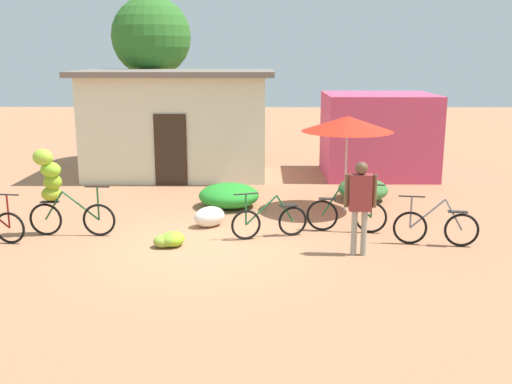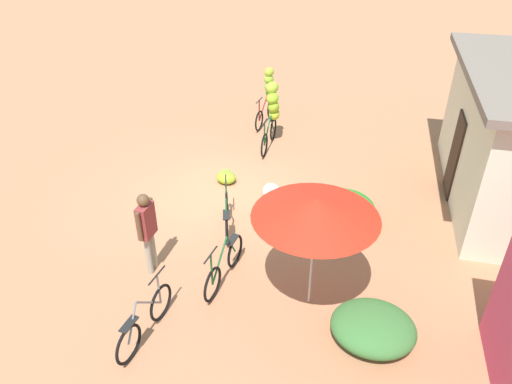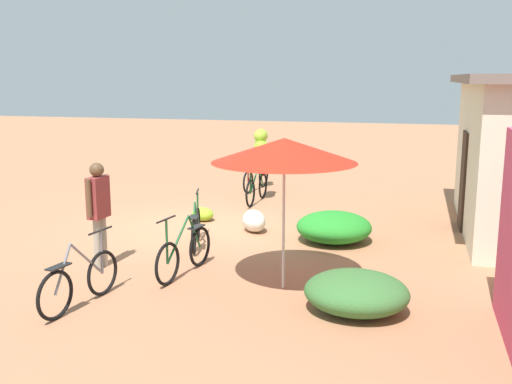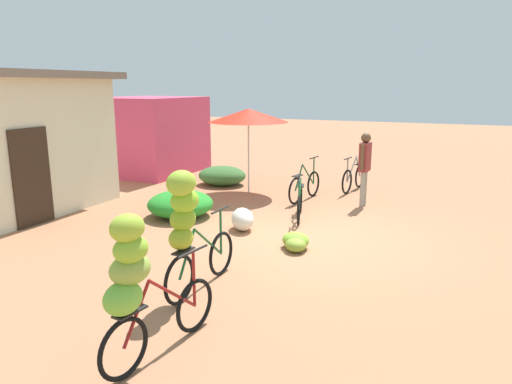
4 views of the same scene
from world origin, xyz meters
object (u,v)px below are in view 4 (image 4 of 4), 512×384
at_px(produce_sack, 243,219).
at_px(bicycle_rightmost, 354,178).
at_px(shop_pink, 150,135).
at_px(bicycle_by_shop, 305,186).
at_px(person_vendor, 365,161).
at_px(market_umbrella, 248,115).
at_px(banana_pile_on_ground, 296,241).
at_px(bicycle_leftmost, 136,282).
at_px(bicycle_near_pile, 187,223).
at_px(bicycle_center_loaded, 300,203).

bearing_deg(produce_sack, bicycle_rightmost, -15.26).
distance_m(shop_pink, bicycle_by_shop, 6.27).
bearing_deg(person_vendor, market_umbrella, 87.03).
height_order(banana_pile_on_ground, person_vendor, person_vendor).
xyz_separation_m(shop_pink, bicycle_by_shop, (-1.72, -5.97, -0.86)).
bearing_deg(shop_pink, banana_pile_on_ground, -126.97).
relative_size(bicycle_leftmost, bicycle_rightmost, 1.06).
bearing_deg(bicycle_by_shop, bicycle_leftmost, -174.35).
relative_size(bicycle_rightmost, person_vendor, 0.92).
relative_size(banana_pile_on_ground, produce_sack, 1.04).
height_order(bicycle_by_shop, banana_pile_on_ground, bicycle_by_shop).
height_order(bicycle_near_pile, banana_pile_on_ground, bicycle_near_pile).
relative_size(banana_pile_on_ground, person_vendor, 0.42).
distance_m(bicycle_leftmost, bicycle_center_loaded, 5.98).
bearing_deg(bicycle_rightmost, banana_pile_on_ground, -178.62).
relative_size(shop_pink, person_vendor, 1.83).
xyz_separation_m(bicycle_leftmost, person_vendor, (7.57, -0.71, 0.13)).
distance_m(bicycle_near_pile, produce_sack, 3.22).
height_order(market_umbrella, bicycle_leftmost, market_umbrella).
height_order(shop_pink, produce_sack, shop_pink).
xyz_separation_m(bicycle_rightmost, produce_sack, (-4.48, 1.22, -0.14)).
distance_m(bicycle_leftmost, bicycle_near_pile, 1.69).
bearing_deg(shop_pink, bicycle_by_shop, -106.12).
relative_size(market_umbrella, produce_sack, 3.20).
bearing_deg(market_umbrella, shop_pink, 70.40).
xyz_separation_m(shop_pink, bicycle_rightmost, (-0.13, -6.84, -0.87)).
xyz_separation_m(market_umbrella, bicycle_leftmost, (-7.73, -2.39, -1.12)).
bearing_deg(bicycle_center_loaded, bicycle_near_pile, 178.60).
bearing_deg(bicycle_center_loaded, bicycle_by_shop, 14.61).
bearing_deg(market_umbrella, bicycle_center_loaded, -131.02).
distance_m(bicycle_rightmost, person_vendor, 1.82).
distance_m(bicycle_center_loaded, person_vendor, 2.07).
bearing_deg(shop_pink, bicycle_center_loaded, -117.55).
distance_m(shop_pink, market_umbrella, 4.67).
distance_m(bicycle_near_pile, person_vendor, 6.06).
height_order(bicycle_leftmost, banana_pile_on_ground, bicycle_leftmost).
xyz_separation_m(bicycle_leftmost, bicycle_near_pile, (1.62, 0.43, 0.11)).
relative_size(bicycle_rightmost, produce_sack, 2.30).
distance_m(bicycle_rightmost, produce_sack, 4.64).
height_order(bicycle_by_shop, bicycle_rightmost, bicycle_by_shop).
bearing_deg(person_vendor, bicycle_near_pile, 169.09).
height_order(bicycle_near_pile, bicycle_center_loaded, bicycle_near_pile).
relative_size(market_umbrella, bicycle_leftmost, 1.31).
relative_size(shop_pink, produce_sack, 4.57).
bearing_deg(bicycle_leftmost, shop_pink, 35.90).
relative_size(shop_pink, market_umbrella, 1.43).
distance_m(market_umbrella, produce_sack, 3.81).
bearing_deg(banana_pile_on_ground, shop_pink, 53.03).
relative_size(bicycle_near_pile, produce_sack, 2.56).
xyz_separation_m(bicycle_center_loaded, bicycle_rightmost, (3.20, -0.46, 0.02)).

